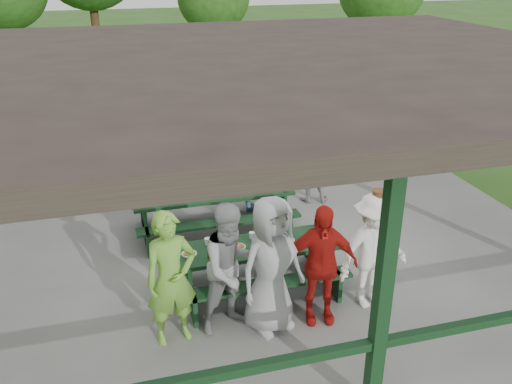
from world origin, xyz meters
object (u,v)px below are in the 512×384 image
object	(u,v)px
picnic_table_far	(214,206)
contestant_white_fedora	(374,251)
picnic_table_near	(257,261)
contestant_red	(320,264)
farm_trailer	(141,100)
spectator_lblue	(239,169)
pickup_truck	(188,89)
spectator_grey	(312,167)
contestant_grey_left	(232,268)
spectator_blue	(144,164)
contestant_green	(171,279)
contestant_grey_mid	(271,265)

from	to	relation	value
picnic_table_far	contestant_white_fedora	bearing A→B (deg)	-58.80
picnic_table_near	picnic_table_far	bearing A→B (deg)	96.85
contestant_red	farm_trailer	bearing A→B (deg)	109.87
contestant_white_fedora	spectator_lblue	xyz separation A→B (m)	(-1.05, 3.53, -0.02)
picnic_table_near	contestant_red	size ratio (longest dim) A/B	1.43
contestant_red	pickup_truck	size ratio (longest dim) A/B	0.29
contestant_red	contestant_white_fedora	xyz separation A→B (m)	(0.85, 0.13, 0.01)
contestant_white_fedora	spectator_lblue	distance (m)	3.68
picnic_table_near	spectator_grey	world-z (taller)	spectator_grey
contestant_grey_left	spectator_blue	size ratio (longest dim) A/B	1.00
contestant_grey_left	spectator_blue	world-z (taller)	spectator_blue
contestant_green	contestant_white_fedora	bearing A→B (deg)	-10.01
contestant_green	contestant_red	size ratio (longest dim) A/B	1.06
contestant_white_fedora	contestant_red	bearing A→B (deg)	178.45
picnic_table_near	spectator_lblue	distance (m)	2.79
contestant_red	spectator_lblue	size ratio (longest dim) A/B	1.01
contestant_green	contestant_grey_mid	world-z (taller)	contestant_grey_mid
contestant_green	farm_trailer	size ratio (longest dim) A/B	0.42
contestant_green	spectator_grey	size ratio (longest dim) A/B	1.24
picnic_table_far	contestant_red	world-z (taller)	contestant_red
contestant_grey_mid	spectator_grey	bearing A→B (deg)	41.78
picnic_table_near	spectator_lblue	world-z (taller)	spectator_lblue
farm_trailer	contestant_green	bearing A→B (deg)	-99.35
contestant_green	contestant_white_fedora	xyz separation A→B (m)	(2.80, 0.02, -0.04)
contestant_green	contestant_red	bearing A→B (deg)	-13.61
contestant_grey_left	spectator_lblue	distance (m)	3.62
farm_trailer	spectator_blue	bearing A→B (deg)	-100.82
contestant_grey_left	spectator_grey	size ratio (longest dim) A/B	1.23
pickup_truck	farm_trailer	xyz separation A→B (m)	(-1.50, -0.62, -0.09)
pickup_truck	picnic_table_far	bearing A→B (deg)	161.53
contestant_grey_mid	pickup_truck	distance (m)	10.96
picnic_table_far	spectator_lblue	distance (m)	1.05
contestant_green	contestant_white_fedora	distance (m)	2.80
picnic_table_near	spectator_blue	size ratio (longest dim) A/B	1.36
picnic_table_far	contestant_grey_mid	world-z (taller)	contestant_grey_mid
contestant_green	contestant_white_fedora	size ratio (longest dim) A/B	1.02
picnic_table_near	contestant_green	distance (m)	1.63
picnic_table_near	contestant_red	xyz separation A→B (m)	(0.61, -0.92, 0.39)
spectator_blue	picnic_table_far	bearing A→B (deg)	123.41
contestant_grey_left	pickup_truck	size ratio (longest dim) A/B	0.30
picnic_table_near	pickup_truck	distance (m)	10.05
contestant_green	contestant_red	world-z (taller)	contestant_green
contestant_white_fedora	spectator_grey	distance (m)	3.58
contestant_red	spectator_blue	xyz separation A→B (m)	(-1.93, 4.28, 0.04)
picnic_table_near	spectator_grey	distance (m)	3.36
picnic_table_near	pickup_truck	xyz separation A→B (m)	(0.59, 10.03, 0.25)
spectator_blue	farm_trailer	world-z (taller)	spectator_blue
farm_trailer	spectator_lblue	bearing A→B (deg)	-85.77
spectator_blue	spectator_lblue	bearing A→B (deg)	155.05
contestant_red	picnic_table_far	bearing A→B (deg)	117.68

